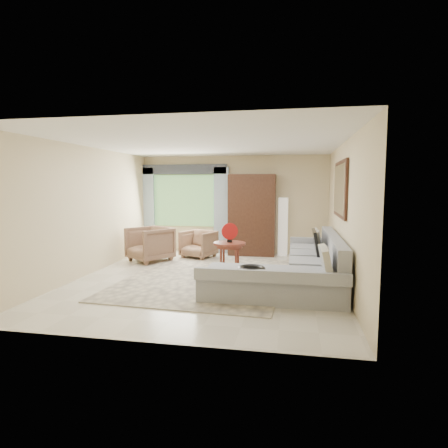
% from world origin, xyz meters
% --- Properties ---
extents(ground, '(6.00, 6.00, 0.00)m').
position_xyz_m(ground, '(0.00, 0.00, 0.00)').
color(ground, silver).
rests_on(ground, ground).
extents(area_rug, '(3.21, 4.16, 0.02)m').
position_xyz_m(area_rug, '(-0.05, 0.10, 0.01)').
color(area_rug, beige).
rests_on(area_rug, ground).
extents(sectional_sofa, '(2.30, 3.46, 0.90)m').
position_xyz_m(sectional_sofa, '(1.78, -0.18, 0.28)').
color(sectional_sofa, '#9EA0A6').
rests_on(sectional_sofa, ground).
extents(tv_screen, '(0.14, 0.74, 0.48)m').
position_xyz_m(tv_screen, '(2.05, 0.39, 0.72)').
color(tv_screen, black).
rests_on(tv_screen, sectional_sofa).
extents(garden_hose, '(0.43, 0.43, 0.09)m').
position_xyz_m(garden_hose, '(1.00, -1.36, 0.55)').
color(garden_hose, black).
rests_on(garden_hose, sectional_sofa).
extents(coffee_table, '(0.66, 0.66, 0.66)m').
position_xyz_m(coffee_table, '(0.34, 0.50, 0.35)').
color(coffee_table, '#542216').
rests_on(coffee_table, ground).
extents(red_disc, '(0.33, 0.15, 0.34)m').
position_xyz_m(red_disc, '(0.34, 0.50, 0.89)').
color(red_disc, '#9E100F').
rests_on(red_disc, coffee_table).
extents(armchair_left, '(1.25, 1.25, 0.83)m').
position_xyz_m(armchair_left, '(-1.77, 1.43, 0.41)').
color(armchair_left, '#87614A').
rests_on(armchair_left, ground).
extents(armchair_right, '(0.95, 0.96, 0.69)m').
position_xyz_m(armchair_right, '(-0.72, 2.06, 0.34)').
color(armchair_right, '#8C6A4C').
rests_on(armchair_right, ground).
extents(potted_plant, '(0.59, 0.53, 0.59)m').
position_xyz_m(potted_plant, '(-2.25, 2.49, 0.29)').
color(potted_plant, '#999999').
rests_on(potted_plant, ground).
extents(armoire, '(1.20, 0.55, 2.10)m').
position_xyz_m(armoire, '(0.55, 2.72, 1.05)').
color(armoire, black).
rests_on(armoire, ground).
extents(floor_lamp, '(0.24, 0.24, 1.50)m').
position_xyz_m(floor_lamp, '(1.35, 2.78, 0.75)').
color(floor_lamp, silver).
rests_on(floor_lamp, ground).
extents(window, '(1.80, 0.04, 1.40)m').
position_xyz_m(window, '(-1.35, 2.97, 1.40)').
color(window, '#669E59').
rests_on(window, wall_back).
extents(curtain_left, '(0.40, 0.08, 2.30)m').
position_xyz_m(curtain_left, '(-2.40, 2.88, 1.15)').
color(curtain_left, '#9EB7CC').
rests_on(curtain_left, ground).
extents(curtain_right, '(0.40, 0.08, 2.30)m').
position_xyz_m(curtain_right, '(-0.30, 2.88, 1.15)').
color(curtain_right, '#9EB7CC').
rests_on(curtain_right, ground).
extents(valance, '(2.40, 0.12, 0.26)m').
position_xyz_m(valance, '(-1.35, 2.90, 2.25)').
color(valance, '#1E232D').
rests_on(valance, wall_back).
extents(wall_mirror, '(0.05, 1.70, 1.05)m').
position_xyz_m(wall_mirror, '(2.46, 0.35, 1.75)').
color(wall_mirror, black).
rests_on(wall_mirror, wall_right).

